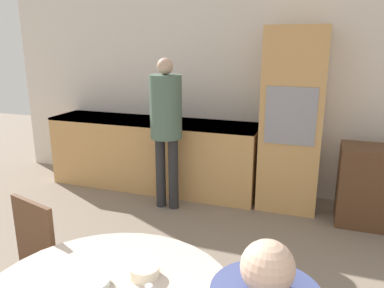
{
  "coord_description": "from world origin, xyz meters",
  "views": [
    {
      "loc": [
        0.91,
        0.34,
        1.83
      ],
      "look_at": [
        0.03,
        2.87,
        1.1
      ],
      "focal_mm": 35.0,
      "sensor_mm": 36.0,
      "label": 1
    }
  ],
  "objects_px": {
    "chair_far_left": "(24,270)",
    "person_standing": "(166,118)",
    "oven_unit": "(292,120)",
    "bowl_far": "(90,283)",
    "bowl_near": "(144,271)"
  },
  "relations": [
    {
      "from": "chair_far_left",
      "to": "bowl_far",
      "type": "relative_size",
      "value": 5.03
    },
    {
      "from": "chair_far_left",
      "to": "bowl_far",
      "type": "height_order",
      "value": "chair_far_left"
    },
    {
      "from": "person_standing",
      "to": "chair_far_left",
      "type": "bearing_deg",
      "value": -90.62
    },
    {
      "from": "person_standing",
      "to": "bowl_near",
      "type": "xyz_separation_m",
      "value": [
        0.85,
        -2.27,
        -0.26
      ]
    },
    {
      "from": "chair_far_left",
      "to": "bowl_near",
      "type": "distance_m",
      "value": 0.92
    },
    {
      "from": "bowl_far",
      "to": "bowl_near",
      "type": "bearing_deg",
      "value": 37.28
    },
    {
      "from": "bowl_far",
      "to": "chair_far_left",
      "type": "bearing_deg",
      "value": 157.3
    },
    {
      "from": "bowl_near",
      "to": "person_standing",
      "type": "bearing_deg",
      "value": 110.52
    },
    {
      "from": "bowl_near",
      "to": "bowl_far",
      "type": "height_order",
      "value": "bowl_near"
    },
    {
      "from": "chair_far_left",
      "to": "bowl_near",
      "type": "relative_size",
      "value": 6.45
    },
    {
      "from": "chair_far_left",
      "to": "person_standing",
      "type": "relative_size",
      "value": 0.55
    },
    {
      "from": "oven_unit",
      "to": "person_standing",
      "type": "distance_m",
      "value": 1.39
    },
    {
      "from": "oven_unit",
      "to": "chair_far_left",
      "type": "bearing_deg",
      "value": -116.23
    },
    {
      "from": "chair_far_left",
      "to": "person_standing",
      "type": "distance_m",
      "value": 2.2
    },
    {
      "from": "person_standing",
      "to": "bowl_near",
      "type": "bearing_deg",
      "value": -69.48
    }
  ]
}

